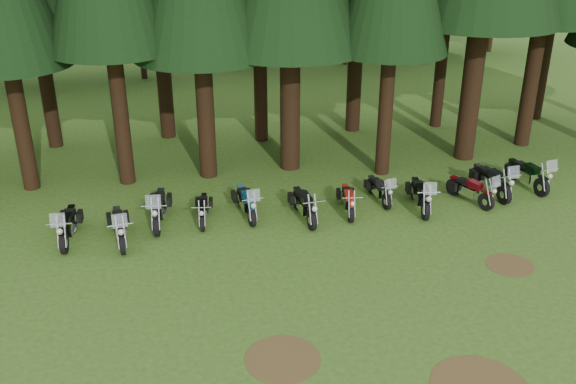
% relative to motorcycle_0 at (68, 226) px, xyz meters
% --- Properties ---
extents(ground, '(120.00, 120.00, 0.00)m').
position_rel_motorcycle_0_xyz_m(ground, '(8.17, -5.22, -0.50)').
color(ground, '#2E5715').
rests_on(ground, ground).
extents(decid_3, '(6.12, 5.95, 7.65)m').
position_rel_motorcycle_0_xyz_m(decid_3, '(3.46, 19.91, 4.01)').
color(decid_3, black).
rests_on(decid_3, ground).
extents(dirt_patch_0, '(1.80, 1.80, 0.01)m').
position_rel_motorcycle_0_xyz_m(dirt_patch_0, '(5.17, -7.22, -0.49)').
color(dirt_patch_0, '#4C3D1E').
rests_on(dirt_patch_0, ground).
extents(dirt_patch_1, '(1.40, 1.40, 0.01)m').
position_rel_motorcycle_0_xyz_m(dirt_patch_1, '(12.67, -4.72, -0.49)').
color(dirt_patch_1, '#4C3D1E').
rests_on(dirt_patch_1, ground).
extents(motorcycle_0, '(0.56, 2.38, 1.49)m').
position_rel_motorcycle_0_xyz_m(motorcycle_0, '(0.00, 0.00, 0.00)').
color(motorcycle_0, black).
rests_on(motorcycle_0, ground).
extents(motorcycle_1, '(0.49, 2.35, 1.48)m').
position_rel_motorcycle_0_xyz_m(motorcycle_1, '(1.57, -0.47, -0.00)').
color(motorcycle_1, black).
rests_on(motorcycle_1, ground).
extents(motorcycle_2, '(0.69, 2.50, 1.57)m').
position_rel_motorcycle_0_xyz_m(motorcycle_2, '(2.84, 0.49, 0.03)').
color(motorcycle_2, black).
rests_on(motorcycle_2, ground).
extents(motorcycle_3, '(0.45, 1.95, 0.80)m').
position_rel_motorcycle_0_xyz_m(motorcycle_3, '(4.28, 0.32, -0.09)').
color(motorcycle_3, black).
rests_on(motorcycle_3, ground).
extents(motorcycle_4, '(0.46, 2.29, 1.44)m').
position_rel_motorcycle_0_xyz_m(motorcycle_4, '(5.73, 0.36, -0.02)').
color(motorcycle_4, black).
rests_on(motorcycle_4, ground).
extents(motorcycle_5, '(0.35, 2.30, 0.93)m').
position_rel_motorcycle_0_xyz_m(motorcycle_5, '(7.58, -0.33, -0.02)').
color(motorcycle_5, black).
rests_on(motorcycle_5, ground).
extents(motorcycle_6, '(0.50, 2.05, 0.84)m').
position_rel_motorcycle_0_xyz_m(motorcycle_6, '(9.16, -0.21, -0.07)').
color(motorcycle_6, black).
rests_on(motorcycle_6, ground).
extents(motorcycle_7, '(0.38, 2.00, 1.26)m').
position_rel_motorcycle_0_xyz_m(motorcycle_7, '(10.52, 0.36, -0.08)').
color(motorcycle_7, black).
rests_on(motorcycle_7, ground).
extents(motorcycle_8, '(0.76, 2.36, 1.49)m').
position_rel_motorcycle_0_xyz_m(motorcycle_8, '(11.66, -0.58, -0.00)').
color(motorcycle_8, black).
rests_on(motorcycle_8, ground).
extents(motorcycle_9, '(0.98, 2.12, 1.36)m').
position_rel_motorcycle_0_xyz_m(motorcycle_9, '(13.60, -0.52, -0.04)').
color(motorcycle_9, black).
rests_on(motorcycle_9, ground).
extents(motorcycle_10, '(0.49, 2.47, 1.55)m').
position_rel_motorcycle_0_xyz_m(motorcycle_10, '(14.67, -0.06, 0.02)').
color(motorcycle_10, black).
rests_on(motorcycle_10, ground).
extents(motorcycle_11, '(0.58, 2.42, 1.52)m').
position_rel_motorcycle_0_xyz_m(motorcycle_11, '(16.29, 0.15, 0.01)').
color(motorcycle_11, black).
rests_on(motorcycle_11, ground).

